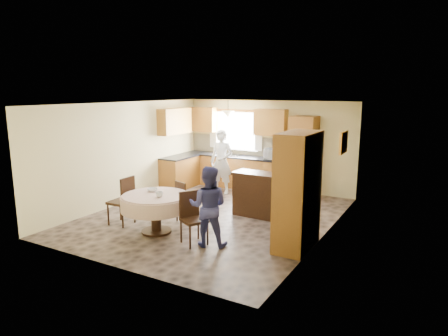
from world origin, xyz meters
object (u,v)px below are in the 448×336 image
dining_table (156,203)px  person_sink (221,162)px  cupboard (298,191)px  sideboard (262,196)px  person_dining (208,206)px  chair_right (192,215)px  oven_tower (303,157)px  chair_back (185,199)px  chair_left (124,198)px

dining_table → person_sink: person_sink is taller
dining_table → cupboard: bearing=13.5°
person_sink → sideboard: bearing=-43.8°
person_dining → chair_right: bearing=-13.5°
oven_tower → person_sink: 2.17m
chair_back → chair_right: size_ratio=0.93×
chair_left → chair_back: 1.26m
chair_left → person_sink: (0.48, 3.25, 0.30)m
chair_left → person_sink: size_ratio=0.59×
oven_tower → cupboard: bearing=-72.8°
oven_tower → person_dining: (-0.35, -4.17, -0.33)m
sideboard → person_sink: person_sink is taller
chair_left → person_sink: 3.30m
cupboard → person_dining: cupboard is taller
oven_tower → chair_right: size_ratio=2.19×
cupboard → dining_table: 2.79m
sideboard → dining_table: (-1.40, -1.96, 0.14)m
chair_right → person_sink: size_ratio=0.56×
person_sink → person_dining: person_sink is taller
chair_left → chair_right: 1.80m
oven_tower → chair_left: size_ratio=2.06×
sideboard → dining_table: bearing=-123.9°
oven_tower → person_dining: 4.19m
sideboard → dining_table: sideboard is taller
cupboard → chair_back: cupboard is taller
oven_tower → chair_left: oven_tower is taller
dining_table → person_sink: 3.32m
cupboard → chair_right: 1.97m
dining_table → sideboard: bearing=54.4°
sideboard → cupboard: bearing=-44.3°
person_sink → chair_right: bearing=-76.0°
chair_right → sideboard: bearing=15.5°
person_dining → chair_back: bearing=-56.9°
oven_tower → person_sink: oven_tower is taller
oven_tower → chair_right: oven_tower is taller
person_sink → person_dining: 3.73m
cupboard → chair_left: 3.63m
chair_left → oven_tower: bearing=145.4°
oven_tower → sideboard: size_ratio=1.63×
cupboard → person_sink: cupboard is taller
cupboard → chair_right: size_ratio=2.15×
cupboard → chair_right: (-1.75, -0.73, -0.51)m
oven_tower → cupboard: oven_tower is taller
sideboard → chair_back: (-1.27, -1.16, 0.03)m
chair_back → chair_right: (0.80, -0.89, 0.04)m
cupboard → chair_left: (-3.55, -0.61, -0.47)m
chair_back → dining_table: bearing=101.6°
chair_back → person_sink: size_ratio=0.52×
dining_table → chair_left: size_ratio=1.32×
chair_back → person_sink: 2.57m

